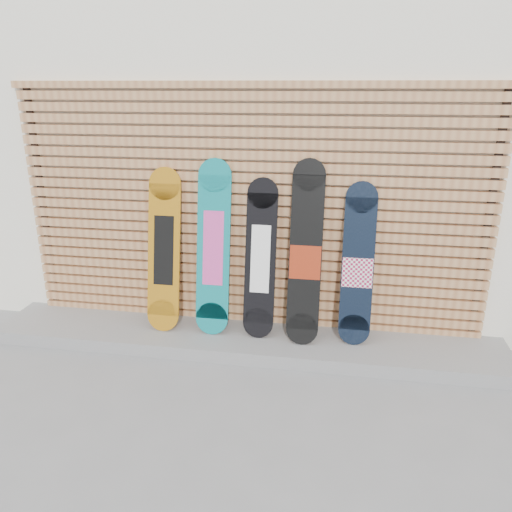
% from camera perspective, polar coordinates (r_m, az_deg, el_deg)
% --- Properties ---
extents(ground, '(80.00, 80.00, 0.00)m').
position_cam_1_polar(ground, '(4.05, -1.08, -15.01)').
color(ground, gray).
rests_on(ground, ground).
extents(building, '(12.00, 5.00, 3.60)m').
position_cam_1_polar(building, '(6.81, 8.77, 14.92)').
color(building, white).
rests_on(building, ground).
extents(concrete_step, '(4.60, 0.70, 0.12)m').
position_cam_1_polar(concrete_step, '(4.61, -1.36, -9.54)').
color(concrete_step, gray).
rests_on(concrete_step, ground).
extents(slat_wall, '(4.26, 0.08, 2.29)m').
position_cam_1_polar(slat_wall, '(4.46, -0.77, 5.33)').
color(slat_wall, '#AF7549').
rests_on(slat_wall, ground).
extents(snowboard_0, '(0.30, 0.34, 1.46)m').
position_cam_1_polar(snowboard_0, '(4.57, -10.46, 0.64)').
color(snowboard_0, '#A96C12').
rests_on(snowboard_0, concrete_step).
extents(snowboard_1, '(0.30, 0.33, 1.55)m').
position_cam_1_polar(snowboard_1, '(4.43, -4.89, 0.91)').
color(snowboard_1, '#0D787E').
rests_on(snowboard_1, concrete_step).
extents(snowboard_2, '(0.27, 0.33, 1.39)m').
position_cam_1_polar(snowboard_2, '(4.37, 0.52, -0.34)').
color(snowboard_2, black).
rests_on(snowboard_2, concrete_step).
extents(snowboard_3, '(0.28, 0.39, 1.57)m').
position_cam_1_polar(snowboard_3, '(4.28, 5.68, 0.18)').
color(snowboard_3, black).
rests_on(snowboard_3, concrete_step).
extents(snowboard_4, '(0.27, 0.31, 1.39)m').
position_cam_1_polar(snowboard_4, '(4.34, 11.55, -1.09)').
color(snowboard_4, black).
rests_on(snowboard_4, concrete_step).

